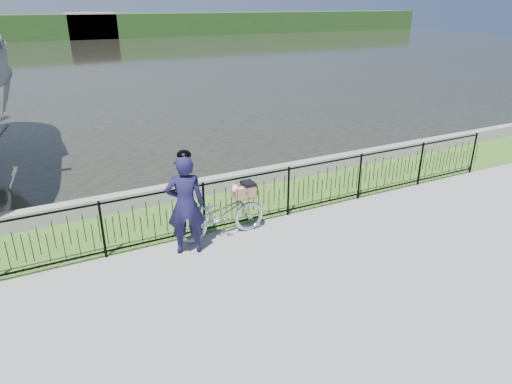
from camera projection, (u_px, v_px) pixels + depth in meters
ground at (286, 258)px, 8.58m from camera, size 120.00×120.00×0.00m
grass_strip at (229, 207)px, 10.71m from camera, size 60.00×2.00×0.01m
water at (68, 63)px, 35.58m from camera, size 120.00×120.00×0.00m
quay_wall at (213, 185)px, 11.45m from camera, size 60.00×0.30×0.40m
fence at (248, 200)px, 9.67m from camera, size 14.00×0.06×1.15m
far_treeline at (40, 27)px, 57.10m from camera, size 120.00×6.00×3.00m
far_building_right at (91, 26)px, 58.39m from camera, size 6.00×3.00×3.20m
bicycle_rig at (221, 213)px, 9.19m from camera, size 1.90×0.66×1.10m
cyclist at (185, 204)px, 8.44m from camera, size 0.82×0.66×2.03m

